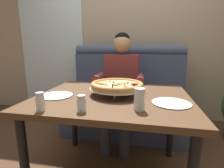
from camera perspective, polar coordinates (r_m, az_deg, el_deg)
name	(u,v)px	position (r m, az deg, el deg)	size (l,w,h in m)	color
back_wall_with_window	(131,28)	(2.82, 6.38, 18.07)	(6.00, 0.12, 2.80)	tan
window_panel	(51,29)	(3.15, -19.63, 16.84)	(1.10, 0.02, 2.80)	white
booth_bench	(126,101)	(2.34, 4.60, -5.48)	(1.54, 0.78, 1.13)	#424C6B
dining_table	(113,106)	(1.38, 0.20, -7.32)	(1.18, 0.95, 0.74)	#4C331E
diner_main	(121,82)	(2.01, 2.85, 0.75)	(0.54, 0.64, 1.27)	#2D3342
pizza	(117,85)	(1.36, 1.65, -0.46)	(0.43, 0.43, 0.11)	silver
shaker_oregano	(82,105)	(1.03, -10.04, -6.75)	(0.05, 0.05, 0.10)	white
shaker_parmesan	(40,103)	(1.11, -22.59, -5.88)	(0.05, 0.05, 0.11)	white
plate_near_left	(171,102)	(1.23, 19.05, -5.66)	(0.26, 0.26, 0.02)	white
plate_near_right	(56,95)	(1.41, -18.08, -3.35)	(0.26, 0.26, 0.02)	white
drinking_glass	(139,101)	(1.04, 9.05, -5.42)	(0.07, 0.07, 0.14)	silver
patio_chair	(75,76)	(3.63, -12.16, 2.68)	(0.43, 0.43, 0.86)	black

